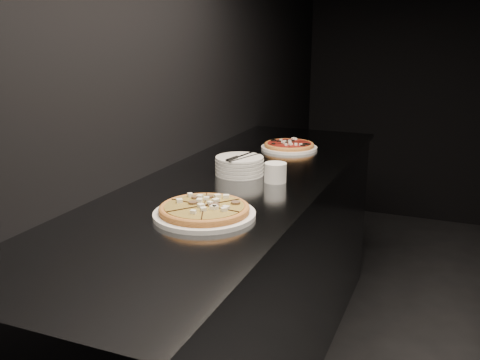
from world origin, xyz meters
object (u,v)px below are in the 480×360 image
at_px(counter, 236,281).
at_px(plate_stack, 240,166).
at_px(pizza_tomato, 289,146).
at_px(cutlery, 240,157).
at_px(pizza_mushroom, 204,211).
at_px(ramekin, 275,172).

height_order(counter, plate_stack, plate_stack).
bearing_deg(plate_stack, pizza_tomato, 85.09).
height_order(counter, cutlery, cutlery).
relative_size(counter, pizza_tomato, 7.97).
relative_size(pizza_mushroom, cutlery, 1.62).
bearing_deg(ramekin, plate_stack, 163.16).
distance_m(pizza_tomato, plate_stack, 0.56).
distance_m(pizza_mushroom, ramekin, 0.49).
bearing_deg(plate_stack, counter, -77.64).
bearing_deg(counter, cutlery, 98.26).
bearing_deg(plate_stack, cutlery, -62.38).
distance_m(plate_stack, ramekin, 0.19).
height_order(counter, pizza_tomato, pizza_tomato).
height_order(pizza_mushroom, pizza_tomato, pizza_mushroom).
distance_m(plate_stack, cutlery, 0.04).
bearing_deg(counter, plate_stack, 102.36).
bearing_deg(counter, ramekin, 9.00).
height_order(pizza_mushroom, plate_stack, plate_stack).
relative_size(counter, cutlery, 11.67).
bearing_deg(ramekin, cutlery, 167.27).
bearing_deg(pizza_mushroom, pizza_tomato, 92.63).
relative_size(pizza_tomato, plate_stack, 1.50).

